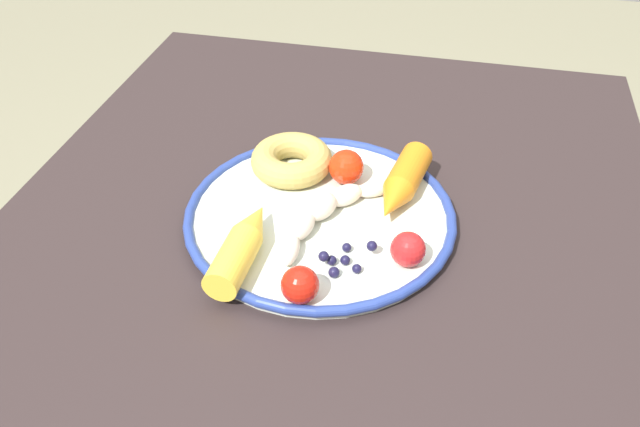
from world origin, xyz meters
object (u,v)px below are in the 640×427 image
Objects in this scene: plate at (320,215)px; donut at (292,160)px; banana at (326,211)px; blueberry_pile at (344,259)px; tomato_near at (408,249)px; tomato_far at (346,167)px; dining_table at (326,296)px; carrot_orange at (402,184)px; tomato_mid at (304,286)px; carrot_yellow at (242,245)px.

donut is at bearing -144.62° from plate.
banana reaches higher than plate.
blueberry_pile is 1.54× the size of tomato_near.
dining_table is at bearing -4.56° from tomato_far.
plate is at bearing -150.89° from blueberry_pile.
plate is at bearing -144.34° from dining_table.
donut is (-0.09, -0.06, 0.14)m from dining_table.
carrot_orange is 0.20m from tomato_mid.
banana is at bearing -177.37° from tomato_mid.
tomato_near is at bearing 10.38° from carrot_orange.
dining_table is at bearing -152.55° from blueberry_pile.
blueberry_pile is at bearing -18.76° from carrot_orange.
blueberry_pile is (0.07, 0.04, -0.00)m from banana.
carrot_orange is 0.14m from blueberry_pile.
plate is at bearing -14.02° from tomato_far.
carrot_yellow is 3.12× the size of tomato_far.
carrot_yellow is 2.30× the size of blueberry_pile.
donut is at bearing -129.84° from tomato_near.
dining_table is at bearing -178.14° from tomato_mid.
tomato_mid is (0.05, 0.08, 0.00)m from carrot_yellow.
tomato_far is (-0.08, 0.01, 0.14)m from dining_table.
carrot_orange is at bearing 77.15° from tomato_far.
tomato_far reaches higher than carrot_orange.
tomato_far is (-0.02, -0.07, 0.00)m from carrot_orange.
donut is at bearing -99.06° from carrot_orange.
tomato_far is (-0.15, -0.03, 0.01)m from blueberry_pile.
carrot_yellow is at bearing -119.76° from tomato_mid.
plate is 0.14m from tomato_mid.
carrot_orange is 3.18× the size of tomato_far.
dining_table is at bearing -114.70° from tomato_near.
dining_table is 7.00× the size of carrot_orange.
carrot_yellow is at bearing -26.87° from tomato_far.
blueberry_pile is at bearing 10.09° from tomato_far.
tomato_far reaches higher than donut.
tomato_near is 0.12m from tomato_mid.
carrot_orange is 0.12m from tomato_near.
carrot_orange and tomato_mid have the same top height.
tomato_far is (0.01, 0.07, 0.00)m from donut.
plate is 0.10m from donut.
donut is at bearing -144.57° from dining_table.
carrot_orange and tomato_near have the same top height.
tomato_mid is at bearing -0.77° from tomato_far.
tomato_mid reaches higher than donut.
donut reaches higher than plate.
donut is at bearing -162.14° from tomato_mid.
tomato_near is (0.11, 0.02, -0.00)m from carrot_orange.
tomato_near is at bearing 50.16° from donut.
tomato_near is (0.06, 0.11, 0.02)m from plate.
dining_table is 0.18m from carrot_orange.
banana is 4.46× the size of tomato_near.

